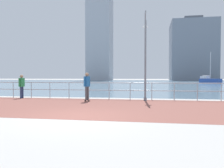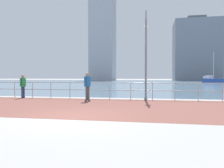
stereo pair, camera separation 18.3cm
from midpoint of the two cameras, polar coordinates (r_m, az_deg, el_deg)
ground at (r=48.33m, az=7.23°, el=0.02°), size 220.00×220.00×0.00m
brick_paving at (r=11.74m, az=-3.67°, el=-5.50°), size 28.00×7.48×0.01m
harbor_water at (r=60.10m, az=7.90°, el=0.37°), size 180.00×88.00×0.00m
waterfront_railing at (r=15.31m, az=-0.21°, el=-0.89°), size 25.25×0.06×1.12m
lamppost at (r=14.67m, az=8.73°, el=8.01°), size 0.36×0.82×5.58m
skateboarder at (r=13.99m, az=-5.75°, el=-0.04°), size 0.41×0.55×1.74m
bystander at (r=17.22m, az=-20.90°, el=-0.09°), size 0.30×0.56×1.63m
sailboat_navy at (r=55.42m, az=23.74°, el=0.80°), size 4.21×4.89×6.97m
tower_steel at (r=101.08m, az=-2.24°, el=12.36°), size 10.03×10.01×41.69m
tower_brick at (r=102.84m, az=20.03°, el=7.71°), size 17.79×16.49×26.17m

